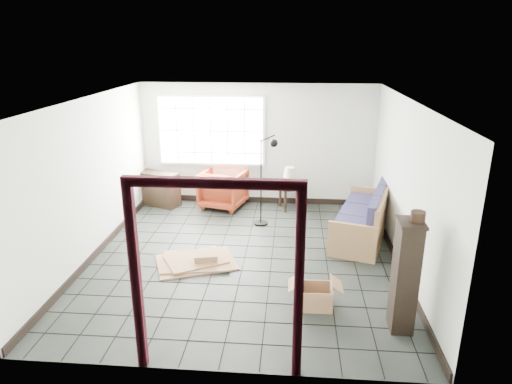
# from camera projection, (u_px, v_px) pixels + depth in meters

# --- Properties ---
(ground) EXTENTS (5.50, 5.50, 0.00)m
(ground) POSITION_uv_depth(u_px,v_px,m) (245.00, 258.00, 7.59)
(ground) COLOR black
(ground) RESTS_ON ground
(room_shell) EXTENTS (5.02, 5.52, 2.61)m
(room_shell) POSITION_uv_depth(u_px,v_px,m) (244.00, 159.00, 7.08)
(room_shell) COLOR silver
(room_shell) RESTS_ON ground
(window_panel) EXTENTS (2.32, 0.08, 1.52)m
(window_panel) POSITION_uv_depth(u_px,v_px,m) (211.00, 131.00, 9.71)
(window_panel) COLOR silver
(window_panel) RESTS_ON ground
(doorway_trim) EXTENTS (1.80, 0.08, 2.20)m
(doorway_trim) POSITION_uv_depth(u_px,v_px,m) (215.00, 256.00, 4.60)
(doorway_trim) COLOR #380C16
(doorway_trim) RESTS_ON ground
(futon_sofa) EXTENTS (1.36, 2.24, 0.93)m
(futon_sofa) POSITION_uv_depth(u_px,v_px,m) (366.00, 220.00, 8.29)
(futon_sofa) COLOR #8A5C3E
(futon_sofa) RESTS_ON ground
(armchair) EXTENTS (1.04, 1.00, 0.89)m
(armchair) POSITION_uv_depth(u_px,v_px,m) (223.00, 187.00, 9.77)
(armchair) COLOR maroon
(armchair) RESTS_ON ground
(side_table) EXTENTS (0.59, 0.59, 0.52)m
(side_table) POSITION_uv_depth(u_px,v_px,m) (291.00, 190.00, 9.66)
(side_table) COLOR black
(side_table) RESTS_ON ground
(table_lamp) EXTENTS (0.35, 0.35, 0.42)m
(table_lamp) POSITION_uv_depth(u_px,v_px,m) (290.00, 173.00, 9.49)
(table_lamp) COLOR black
(table_lamp) RESTS_ON side_table
(projector) EXTENTS (0.26, 0.20, 0.09)m
(projector) POSITION_uv_depth(u_px,v_px,m) (293.00, 182.00, 9.69)
(projector) COLOR silver
(projector) RESTS_ON side_table
(floor_lamp) EXTENTS (0.48, 0.36, 1.80)m
(floor_lamp) POSITION_uv_depth(u_px,v_px,m) (267.00, 178.00, 8.61)
(floor_lamp) COLOR black
(floor_lamp) RESTS_ON ground
(console_shelf) EXTENTS (1.01, 0.69, 0.73)m
(console_shelf) POSITION_uv_depth(u_px,v_px,m) (158.00, 189.00, 9.91)
(console_shelf) COLOR black
(console_shelf) RESTS_ON ground
(tall_shelf) EXTENTS (0.31, 0.40, 1.45)m
(tall_shelf) POSITION_uv_depth(u_px,v_px,m) (405.00, 276.00, 5.52)
(tall_shelf) COLOR black
(tall_shelf) RESTS_ON ground
(pot) EXTENTS (0.19, 0.19, 0.13)m
(pot) POSITION_uv_depth(u_px,v_px,m) (418.00, 217.00, 5.26)
(pot) COLOR black
(pot) RESTS_ON tall_shelf
(open_box) EXTENTS (0.73, 0.38, 0.41)m
(open_box) POSITION_uv_depth(u_px,v_px,m) (315.00, 296.00, 6.17)
(open_box) COLOR #906145
(open_box) RESTS_ON ground
(cardboard_pile) EXTENTS (1.46, 1.26, 0.18)m
(cardboard_pile) POSITION_uv_depth(u_px,v_px,m) (197.00, 260.00, 7.39)
(cardboard_pile) COLOR #906145
(cardboard_pile) RESTS_ON ground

